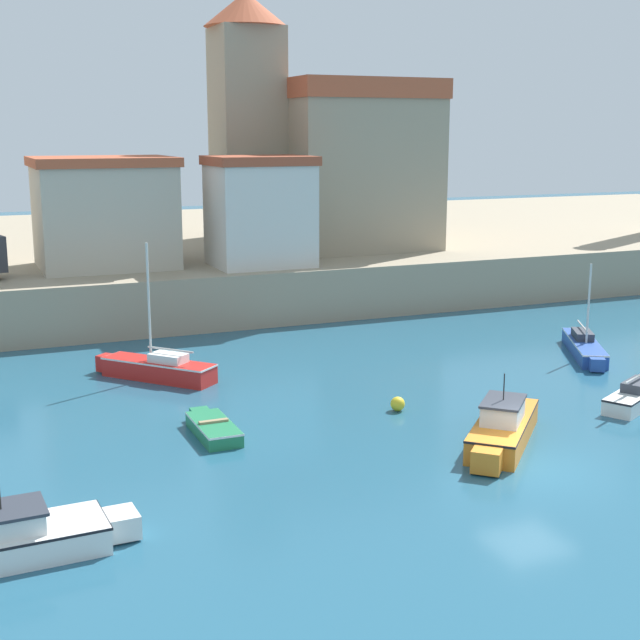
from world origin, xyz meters
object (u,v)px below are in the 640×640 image
Objects in this scene: motorboat_white_4 at (0,541)px; harbor_shed_mid_row at (104,212)px; dinghy_green_5 at (213,427)px; sailboat_red_0 at (157,368)px; harbor_shed_near_wharf at (260,211)px; sailboat_blue_1 at (584,346)px; mooring_buoy at (398,404)px; church at (320,156)px; motorboat_orange_3 at (503,428)px.

motorboat_white_4 is 29.51m from harbor_shed_mid_row.
sailboat_red_0 is at bearing 91.40° from dinghy_green_5.
motorboat_white_4 is (-7.11, -14.50, -0.01)m from sailboat_red_0.
dinghy_green_5 is 20.90m from harbor_shed_near_wharf.
sailboat_blue_1 is 10.68× the size of mooring_buoy.
sailboat_red_0 is at bearing -129.25° from church.
church is (-3.94, 22.39, 8.18)m from sailboat_blue_1.
sailboat_blue_1 is 1.62× the size of dinghy_green_5.
sailboat_blue_1 is at bearing 12.02° from dinghy_green_5.
motorboat_white_4 is at bearing -157.61° from sailboat_blue_1.
motorboat_orange_3 is at bearing -28.02° from dinghy_green_5.
harbor_shed_mid_row is at bearing 137.79° from sailboat_blue_1.
harbor_shed_near_wharf is (-6.99, -8.06, -2.68)m from church.
mooring_buoy is (-1.54, 4.53, -0.30)m from motorboat_orange_3.
church is at bearing 73.16° from mooring_buoy.
dinghy_green_5 is 6.60× the size of mooring_buoy.
harbor_shed_mid_row is (-14.99, -5.23, -2.69)m from church.
motorboat_white_4 is 30.05m from harbor_shed_near_wharf.
sailboat_red_0 is at bearing 63.88° from motorboat_white_4.
motorboat_white_4 reaches higher than dinghy_green_5.
sailboat_red_0 is 0.91× the size of motorboat_white_4.
motorboat_white_4 is at bearing -172.16° from motorboat_orange_3.
mooring_buoy is at bearing -0.61° from dinghy_green_5.
motorboat_white_4 is 1.77× the size of dinghy_green_5.
sailboat_red_0 reaches higher than motorboat_orange_3.
sailboat_blue_1 is 0.78× the size of harbor_shed_mid_row.
motorboat_white_4 is 0.41× the size of church.
harbor_shed_near_wharf is at bearing 66.08° from dinghy_green_5.
sailboat_red_0 is 10.60× the size of mooring_buoy.
harbor_shed_near_wharf reaches higher than sailboat_red_0.
motorboat_white_4 is at bearing -154.97° from mooring_buoy.
dinghy_green_5 is at bearing 151.98° from motorboat_orange_3.
harbor_shed_near_wharf is (15.45, 25.20, 5.43)m from motorboat_white_4.
sailboat_red_0 reaches higher than sailboat_blue_1.
motorboat_white_4 is 11.71× the size of mooring_buoy.
motorboat_orange_3 is at bearing -71.19° from mooring_buoy.
mooring_buoy is (14.41, 6.73, -0.22)m from motorboat_white_4.
sailboat_red_0 is 0.96× the size of harbor_shed_near_wharf.
motorboat_orange_3 is (-10.43, -8.67, 0.15)m from sailboat_blue_1.
sailboat_blue_1 reaches higher than mooring_buoy.
harbor_shed_near_wharf is (8.34, 10.70, 5.42)m from sailboat_red_0.
sailboat_blue_1 is 19.51m from dinghy_green_5.
motorboat_orange_3 is (8.84, -12.30, 0.07)m from sailboat_red_0.
church is at bearing 60.22° from dinghy_green_5.
harbor_shed_mid_row reaches higher than mooring_buoy.
sailboat_red_0 is at bearing 133.23° from mooring_buoy.
sailboat_red_0 is at bearing 169.34° from sailboat_blue_1.
sailboat_red_0 is 25.55m from church.
sailboat_blue_1 is at bearing -52.68° from harbor_shed_near_wharf.
harbor_shed_near_wharf reaches higher than harbor_shed_mid_row.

